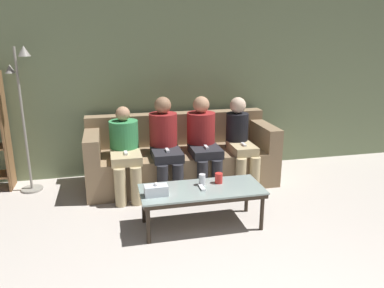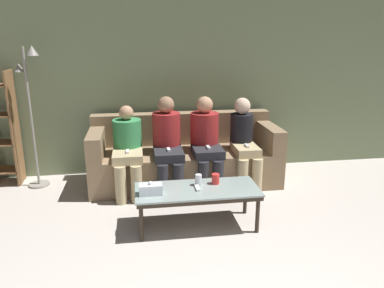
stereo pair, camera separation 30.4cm
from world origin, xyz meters
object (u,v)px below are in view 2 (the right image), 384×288
object	(u,v)px
standing_lamp	(31,103)
seated_person_mid_right	(206,139)
game_remote	(197,188)
coffee_table	(197,192)
seated_person_right_end	(244,140)
cup_near_right	(198,180)
couch	(185,158)
cup_near_left	(216,179)
seated_person_left_end	(128,147)
tissue_box	(151,189)
seated_person_mid_left	(167,141)

from	to	relation	value
standing_lamp	seated_person_mid_right	bearing A→B (deg)	-9.26
seated_person_mid_right	game_remote	bearing A→B (deg)	-105.09
coffee_table	seated_person_right_end	size ratio (longest dim) A/B	1.10
cup_near_right	standing_lamp	distance (m)	2.34
couch	standing_lamp	world-z (taller)	standing_lamp
coffee_table	cup_near_left	world-z (taller)	cup_near_left
seated_person_right_end	game_remote	bearing A→B (deg)	-127.13
seated_person_left_end	tissue_box	bearing A→B (deg)	-78.14
seated_person_left_end	couch	bearing A→B (deg)	17.48
cup_near_right	tissue_box	distance (m)	0.51
game_remote	seated_person_mid_right	bearing A→B (deg)	74.91
cup_near_right	seated_person_left_end	xyz separation A→B (m)	(-0.71, 0.92, 0.11)
cup_near_left	seated_person_right_end	bearing A→B (deg)	58.45
seated_person_left_end	seated_person_mid_left	world-z (taller)	seated_person_mid_left
game_remote	cup_near_left	bearing A→B (deg)	25.95
seated_person_left_end	seated_person_right_end	world-z (taller)	seated_person_right_end
tissue_box	seated_person_mid_right	distance (m)	1.33
game_remote	seated_person_mid_left	bearing A→B (deg)	101.36
cup_near_left	game_remote	distance (m)	0.23
tissue_box	game_remote	size ratio (longest dim) A/B	1.47
cup_near_right	standing_lamp	size ratio (longest dim) A/B	0.06
seated_person_right_end	cup_near_left	bearing A→B (deg)	-121.55
cup_near_right	seated_person_right_end	size ratio (longest dim) A/B	0.10
seated_person_mid_left	coffee_table	bearing A→B (deg)	-78.64
coffee_table	game_remote	bearing A→B (deg)	-89.10
standing_lamp	seated_person_mid_right	world-z (taller)	standing_lamp
cup_near_left	seated_person_left_end	size ratio (longest dim) A/B	0.10
game_remote	cup_near_right	bearing A→B (deg)	73.25
seated_person_mid_right	seated_person_right_end	world-z (taller)	seated_person_mid_right
couch	game_remote	size ratio (longest dim) A/B	15.93
game_remote	standing_lamp	distance (m)	2.38
cup_near_left	game_remote	xyz separation A→B (m)	(-0.20, -0.10, -0.04)
seated_person_mid_left	tissue_box	bearing A→B (deg)	-103.39
cup_near_right	seated_person_mid_left	distance (m)	0.97
couch	standing_lamp	bearing A→B (deg)	175.75
seated_person_mid_left	seated_person_left_end	bearing A→B (deg)	-178.65
coffee_table	game_remote	distance (m)	0.05
standing_lamp	coffee_table	bearing A→B (deg)	-36.89
seated_person_mid_left	cup_near_left	bearing A→B (deg)	-65.98
couch	seated_person_mid_right	world-z (taller)	seated_person_mid_right
standing_lamp	seated_person_mid_left	bearing A→B (deg)	-12.33
seated_person_right_end	coffee_table	bearing A→B (deg)	-127.13
coffee_table	standing_lamp	bearing A→B (deg)	143.11
seated_person_mid_left	cup_near_right	bearing A→B (deg)	-76.04
seated_person_left_end	seated_person_mid_right	size ratio (longest dim) A/B	0.92
seated_person_left_end	seated_person_right_end	bearing A→B (deg)	-0.12
tissue_box	seated_person_left_end	xyz separation A→B (m)	(-0.22, 1.07, 0.11)
cup_near_right	seated_person_left_end	distance (m)	1.17
seated_person_left_end	cup_near_left	bearing A→B (deg)	-45.49
coffee_table	seated_person_right_end	distance (m)	1.28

